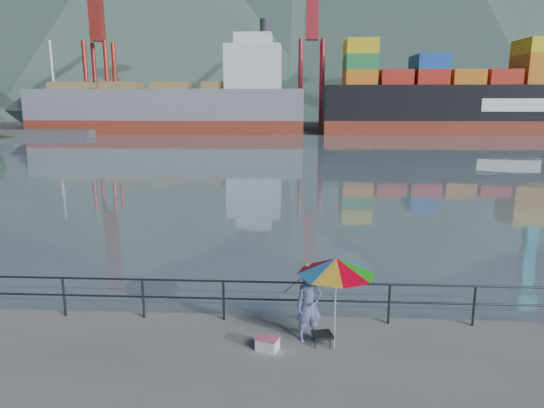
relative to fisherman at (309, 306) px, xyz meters
The scene contains 13 objects.
harbor_water 129.24m from the fisherman, 91.36° to the left, with size 500.00×280.00×0.00m, color slate.
far_dock 92.47m from the fisherman, 85.69° to the left, with size 200.00×40.00×0.40m, color #514F4C.
guardrail 3.20m from the fisherman, 163.50° to the left, with size 22.00×0.06×1.03m.
mountains 212.87m from the fisherman, 80.20° to the left, with size 600.00×332.80×80.00m.
port_cranes 89.08m from the fisherman, 71.44° to the left, with size 116.00×28.00×38.40m.
container_stacks 96.81m from the fisherman, 73.32° to the left, with size 58.00×5.40×7.80m.
fisherman is the anchor object (origin of this frame).
beach_umbrella 1.24m from the fisherman, 30.94° to the right, with size 1.83×1.83×2.05m.
folding_stool 0.77m from the fisherman, 39.22° to the right, with size 0.50×0.50×0.28m.
cooler_bag 1.24m from the fisherman, 149.76° to the right, with size 0.46×0.31×0.26m, color silver.
fishing_rod 1.49m from the fisherman, 103.26° to the left, with size 0.02×0.02×2.15m, color black.
bulk_carrier 74.97m from the fisherman, 105.91° to the left, with size 45.91×7.95×14.50m.
container_ship 81.20m from the fisherman, 64.62° to the left, with size 58.59×9.77×18.10m.
Camera 1 is at (2.78, -9.28, 5.30)m, focal length 32.00 mm.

